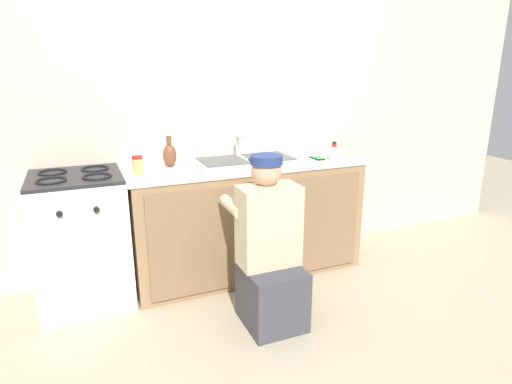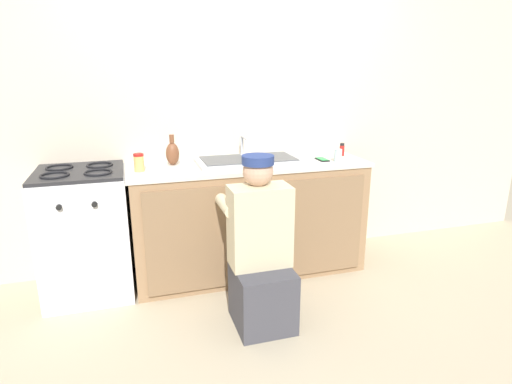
{
  "view_description": "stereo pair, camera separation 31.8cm",
  "coord_description": "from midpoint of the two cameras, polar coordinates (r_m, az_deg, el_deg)",
  "views": [
    {
      "loc": [
        -1.19,
        -2.71,
        1.62
      ],
      "look_at": [
        0.0,
        0.1,
        0.72
      ],
      "focal_mm": 30.0,
      "sensor_mm": 36.0,
      "label": 1
    },
    {
      "loc": [
        -0.89,
        -2.82,
        1.62
      ],
      "look_at": [
        0.0,
        0.1,
        0.72
      ],
      "focal_mm": 30.0,
      "sensor_mm": 36.0,
      "label": 2
    }
  ],
  "objects": [
    {
      "name": "ground_plane",
      "position": [
        3.37,
        -2.09,
        -12.39
      ],
      "size": [
        12.0,
        12.0,
        0.0
      ],
      "primitive_type": "plane",
      "color": "tan"
    },
    {
      "name": "back_wall",
      "position": [
        3.59,
        -6.06,
        10.33
      ],
      "size": [
        6.0,
        0.1,
        2.5
      ],
      "primitive_type": "cube",
      "color": "beige",
      "rests_on": "ground_plane"
    },
    {
      "name": "counter_cabinet",
      "position": [
        3.44,
        -3.89,
        -3.81
      ],
      "size": [
        1.81,
        0.62,
        0.88
      ],
      "color": "#997551",
      "rests_on": "ground_plane"
    },
    {
      "name": "countertop",
      "position": [
        3.32,
        -4.09,
        3.6
      ],
      "size": [
        1.85,
        0.62,
        0.03
      ],
      "primitive_type": "cube",
      "color": "beige",
      "rests_on": "counter_cabinet"
    },
    {
      "name": "sink_double_basin",
      "position": [
        3.32,
        -4.12,
        4.19
      ],
      "size": [
        0.8,
        0.44,
        0.19
      ],
      "color": "silver",
      "rests_on": "countertop"
    },
    {
      "name": "stove_range",
      "position": [
        3.28,
        -24.79,
        -5.81
      ],
      "size": [
        0.6,
        0.62,
        0.94
      ],
      "color": "white",
      "rests_on": "ground_plane"
    },
    {
      "name": "plumber_person",
      "position": [
        2.75,
        -1.51,
        -8.63
      ],
      "size": [
        0.42,
        0.61,
        1.1
      ],
      "color": "#3F3F47",
      "rests_on": "ground_plane"
    },
    {
      "name": "water_glass",
      "position": [
        3.43,
        7.65,
        5.03
      ],
      "size": [
        0.06,
        0.06,
        0.1
      ],
      "color": "#ADC6CC",
      "rests_on": "countertop"
    },
    {
      "name": "condiment_jar",
      "position": [
        3.1,
        -18.37,
        3.39
      ],
      "size": [
        0.07,
        0.07,
        0.13
      ],
      "color": "#DBB760",
      "rests_on": "countertop"
    },
    {
      "name": "vase_decorative",
      "position": [
        3.26,
        -14.22,
        4.79
      ],
      "size": [
        0.1,
        0.1,
        0.23
      ],
      "color": "brown",
      "rests_on": "countertop"
    },
    {
      "name": "spice_bottle_red",
      "position": [
        3.69,
        7.95,
        5.81
      ],
      "size": [
        0.04,
        0.04,
        0.1
      ],
      "color": "red",
      "rests_on": "countertop"
    },
    {
      "name": "cell_phone",
      "position": [
        3.48,
        5.58,
        4.5
      ],
      "size": [
        0.07,
        0.14,
        0.01
      ],
      "color": "black",
      "rests_on": "countertop"
    }
  ]
}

